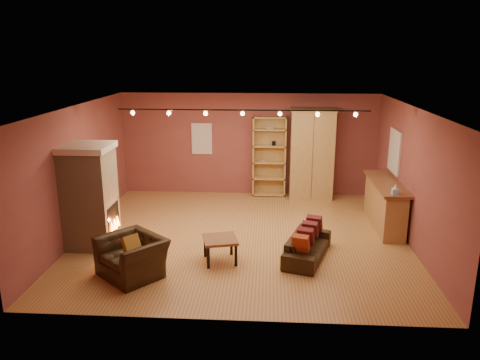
# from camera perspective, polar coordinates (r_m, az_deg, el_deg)

# --- Properties ---
(floor) EXTENTS (7.00, 7.00, 0.00)m
(floor) POSITION_cam_1_polar(r_m,az_deg,el_deg) (10.21, 0.22, -6.96)
(floor) COLOR olive
(floor) RESTS_ON ground
(ceiling) EXTENTS (7.00, 7.00, 0.00)m
(ceiling) POSITION_cam_1_polar(r_m,az_deg,el_deg) (9.50, 0.24, 8.85)
(ceiling) COLOR brown
(ceiling) RESTS_ON back_wall
(back_wall) EXTENTS (7.00, 0.02, 2.80)m
(back_wall) POSITION_cam_1_polar(r_m,az_deg,el_deg) (12.92, 1.08, 4.35)
(back_wall) COLOR brown
(back_wall) RESTS_ON floor
(left_wall) EXTENTS (0.02, 6.50, 2.80)m
(left_wall) POSITION_cam_1_polar(r_m,az_deg,el_deg) (10.55, -19.11, 0.93)
(left_wall) COLOR brown
(left_wall) RESTS_ON floor
(right_wall) EXTENTS (0.02, 6.50, 2.80)m
(right_wall) POSITION_cam_1_polar(r_m,az_deg,el_deg) (10.18, 20.31, 0.31)
(right_wall) COLOR brown
(right_wall) RESTS_ON floor
(fireplace) EXTENTS (1.01, 0.98, 2.12)m
(fireplace) POSITION_cam_1_polar(r_m,az_deg,el_deg) (9.93, -17.79, -1.87)
(fireplace) COLOR tan
(fireplace) RESTS_ON floor
(back_window) EXTENTS (0.56, 0.04, 0.86)m
(back_window) POSITION_cam_1_polar(r_m,az_deg,el_deg) (13.00, -4.68, 5.04)
(back_window) COLOR silver
(back_window) RESTS_ON back_wall
(bookcase) EXTENTS (0.90, 0.35, 2.21)m
(bookcase) POSITION_cam_1_polar(r_m,az_deg,el_deg) (12.85, 3.58, 2.99)
(bookcase) COLOR tan
(bookcase) RESTS_ON floor
(armoire) EXTENTS (1.20, 0.68, 2.45)m
(armoire) POSITION_cam_1_polar(r_m,az_deg,el_deg) (12.69, 8.73, 3.17)
(armoire) COLOR tan
(armoire) RESTS_ON floor
(bar_counter) EXTENTS (0.60, 2.21, 1.06)m
(bar_counter) POSITION_cam_1_polar(r_m,az_deg,el_deg) (11.12, 17.21, -2.81)
(bar_counter) COLOR #AB864F
(bar_counter) RESTS_ON floor
(tissue_box) EXTENTS (0.12, 0.12, 0.22)m
(tissue_box) POSITION_cam_1_polar(r_m,az_deg,el_deg) (10.07, 18.40, -1.17)
(tissue_box) COLOR #92C7E9
(tissue_box) RESTS_ON bar_counter
(right_window) EXTENTS (0.05, 0.90, 1.00)m
(right_window) POSITION_cam_1_polar(r_m,az_deg,el_deg) (11.43, 18.35, 3.36)
(right_window) COLOR silver
(right_window) RESTS_ON right_wall
(loveseat) EXTENTS (0.93, 1.65, 0.70)m
(loveseat) POSITION_cam_1_polar(r_m,az_deg,el_deg) (9.21, 8.25, -7.46)
(loveseat) COLOR black
(loveseat) RESTS_ON floor
(armchair) EXTENTS (1.29, 1.25, 0.96)m
(armchair) POSITION_cam_1_polar(r_m,az_deg,el_deg) (8.61, -13.06, -8.34)
(armchair) COLOR black
(armchair) RESTS_ON floor
(coffee_table) EXTENTS (0.75, 0.75, 0.47)m
(coffee_table) POSITION_cam_1_polar(r_m,az_deg,el_deg) (8.95, -2.43, -7.51)
(coffee_table) COLOR brown
(coffee_table) RESTS_ON floor
(track_rail) EXTENTS (5.20, 0.09, 0.13)m
(track_rail) POSITION_cam_1_polar(r_m,az_deg,el_deg) (9.71, 0.31, 8.31)
(track_rail) COLOR black
(track_rail) RESTS_ON ceiling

